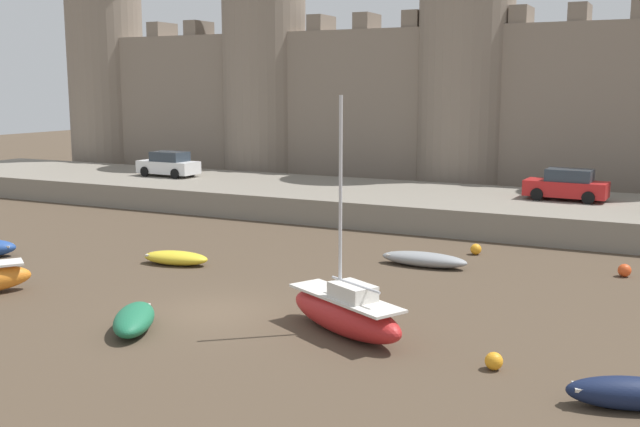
{
  "coord_description": "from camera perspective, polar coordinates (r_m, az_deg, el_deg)",
  "views": [
    {
      "loc": [
        13.18,
        -19.27,
        7.15
      ],
      "look_at": [
        1.11,
        5.36,
        2.5
      ],
      "focal_mm": 42.0,
      "sensor_mm": 36.0,
      "label": 1
    }
  ],
  "objects": [
    {
      "name": "ground_plane",
      "position": [
        24.42,
        -7.96,
        -7.5
      ],
      "size": [
        160.0,
        160.0,
        0.0
      ],
      "primitive_type": "plane",
      "color": "#4C3D2D"
    },
    {
      "name": "quay_road",
      "position": [
        41.84,
        7.42,
        0.65
      ],
      "size": [
        71.88,
        10.0,
        1.37
      ],
      "primitive_type": "cube",
      "color": "gray",
      "rests_on": "ground"
    },
    {
      "name": "castle",
      "position": [
        49.97,
        10.96,
        9.46
      ],
      "size": [
        66.67,
        6.78,
        19.05
      ],
      "color": "gray",
      "rests_on": "ground"
    },
    {
      "name": "rowboat_midflat_right",
      "position": [
        18.6,
        22.59,
        -12.48
      ],
      "size": [
        2.98,
        1.74,
        0.74
      ],
      "color": "#141E3D",
      "rests_on": "ground"
    },
    {
      "name": "rowboat_midflat_left",
      "position": [
        31.04,
        -10.94,
        -3.31
      ],
      "size": [
        2.94,
        1.53,
        0.56
      ],
      "color": "yellow",
      "rests_on": "ground"
    },
    {
      "name": "rowboat_near_channel_left",
      "position": [
        23.03,
        -13.98,
        -7.79
      ],
      "size": [
        2.41,
        3.01,
        0.72
      ],
      "color": "#1E6B47",
      "rests_on": "ground"
    },
    {
      "name": "rowboat_foreground_left",
      "position": [
        30.48,
        7.92,
        -3.45
      ],
      "size": [
        3.56,
        1.13,
        0.58
      ],
      "color": "gray",
      "rests_on": "ground"
    },
    {
      "name": "sailboat_midflat_centre",
      "position": [
        22.02,
        1.94,
        -7.5
      ],
      "size": [
        4.83,
        3.42,
        6.93
      ],
      "color": "red",
      "rests_on": "ground"
    },
    {
      "name": "mooring_buoy_mid_mud",
      "position": [
        19.98,
        13.11,
        -10.9
      ],
      "size": [
        0.46,
        0.46,
        0.46
      ],
      "primitive_type": "sphere",
      "color": "orange",
      "rests_on": "ground"
    },
    {
      "name": "mooring_buoy_off_centre",
      "position": [
        32.99,
        11.79,
        -2.68
      ],
      "size": [
        0.48,
        0.48,
        0.48
      ],
      "primitive_type": "sphere",
      "color": "orange",
      "rests_on": "ground"
    },
    {
      "name": "mooring_buoy_near_shore",
      "position": [
        30.85,
        22.19,
        -4.03
      ],
      "size": [
        0.5,
        0.5,
        0.5
      ],
      "primitive_type": "sphere",
      "color": "#E04C1E",
      "rests_on": "ground"
    },
    {
      "name": "car_quay_centre_east",
      "position": [
        49.99,
        -11.46,
        3.68
      ],
      "size": [
        4.19,
        2.05,
        1.62
      ],
      "color": "silver",
      "rests_on": "quay_road"
    },
    {
      "name": "car_quay_west",
      "position": [
        40.64,
        18.29,
        2.06
      ],
      "size": [
        4.19,
        2.05,
        1.62
      ],
      "color": "red",
      "rests_on": "quay_road"
    }
  ]
}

